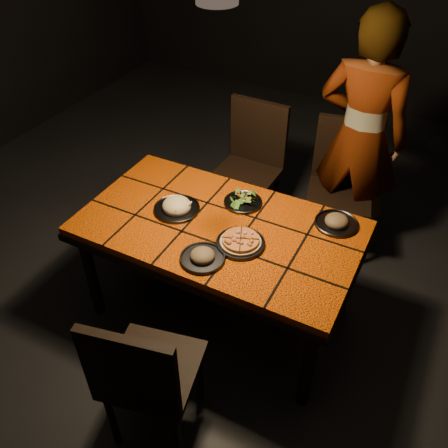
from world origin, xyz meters
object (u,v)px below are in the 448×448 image
at_px(dining_table, 219,235).
at_px(chair_far_right, 342,179).
at_px(diner, 360,138).
at_px(chair_far_left, 251,160).
at_px(plate_pizza, 241,242).
at_px(chair_near, 144,375).
at_px(plate_pasta, 177,207).

xyz_separation_m(dining_table, chair_far_right, (0.44, 1.06, -0.10)).
bearing_deg(diner, chair_far_left, 15.16).
relative_size(chair_far_left, plate_pizza, 3.40).
relative_size(dining_table, diner, 0.92).
bearing_deg(diner, dining_table, 69.81).
distance_m(chair_near, plate_pizza, 0.85).
bearing_deg(chair_near, plate_pizza, -108.71).
bearing_deg(chair_far_right, dining_table, -125.44).
xyz_separation_m(chair_far_left, diner, (0.74, 0.15, 0.30)).
height_order(diner, plate_pizza, diner).
bearing_deg(chair_far_right, plate_pizza, -115.36).
bearing_deg(plate_pasta, diner, 55.30).
relative_size(chair_near, chair_far_left, 0.95).
xyz_separation_m(chair_near, chair_far_left, (-0.33, 1.89, 0.03)).
relative_size(chair_far_left, plate_pasta, 3.64).
distance_m(chair_far_right, plate_pizza, 1.20).
distance_m(dining_table, chair_far_right, 1.15).
relative_size(chair_far_left, chair_far_right, 1.01).
bearing_deg(plate_pasta, chair_near, -67.71).
height_order(chair_near, diner, diner).
bearing_deg(chair_near, dining_table, -96.49).
bearing_deg(plate_pizza, plate_pasta, 167.79).
relative_size(chair_near, plate_pasta, 3.47).
bearing_deg(plate_pizza, chair_far_right, 77.62).
relative_size(dining_table, chair_near, 1.69).
distance_m(dining_table, plate_pizza, 0.23).
bearing_deg(dining_table, chair_near, -84.45).
bearing_deg(dining_table, plate_pasta, 178.96).
height_order(dining_table, chair_far_right, chair_far_right).
height_order(chair_near, chair_far_right, chair_far_right).
height_order(chair_near, plate_pizza, chair_near).
bearing_deg(diner, chair_near, 82.14).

